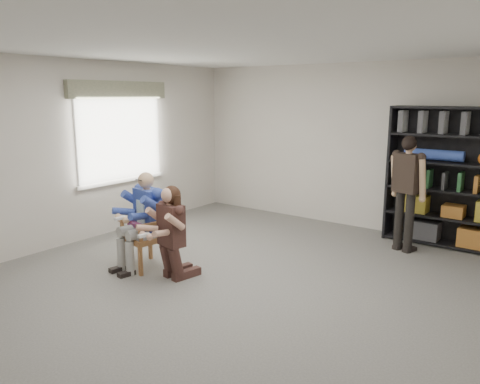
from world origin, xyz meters
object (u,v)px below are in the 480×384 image
Objects in this scene: standing_man at (406,195)px; bookshelf at (449,178)px; seated_man at (144,220)px; kneeling_woman at (169,234)px; armchair at (145,231)px.

bookshelf is at bearing 74.03° from standing_man.
seated_man is at bearing -131.87° from bookshelf.
bookshelf is at bearing 65.42° from kneeling_woman.
armchair is at bearing 178.61° from kneeling_woman.
armchair is at bearing 0.00° from seated_man.
standing_man is (-0.43, -0.62, -0.20)m from bookshelf.
seated_man is 1.09× the size of kneeling_woman.
standing_man reaches higher than kneeling_woman.
seated_man is at bearing -114.39° from standing_man.
bookshelf is at bearing 58.43° from seated_man.
seated_man reaches higher than kneeling_woman.
bookshelf reaches higher than kneeling_woman.
kneeling_woman is 0.70× the size of standing_man.
bookshelf is at bearing 58.43° from armchair.
standing_man is at bearing -124.87° from bookshelf.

